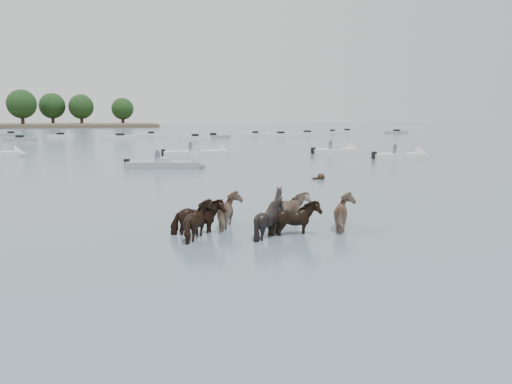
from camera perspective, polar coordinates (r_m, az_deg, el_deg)
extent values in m
plane|color=#495B6A|center=(13.99, -7.49, -6.79)|extent=(400.00, 400.00, 0.00)
imported|color=black|center=(16.02, -6.54, -3.22)|extent=(1.70, 0.87, 1.39)
imported|color=#A0846C|center=(17.00, -2.74, -2.46)|extent=(1.30, 1.49, 1.40)
imported|color=black|center=(17.82, 2.33, -1.90)|extent=(1.64, 1.57, 1.43)
imported|color=#856A5A|center=(17.84, 3.49, -2.06)|extent=(1.63, 0.85, 1.33)
imported|color=black|center=(15.47, -6.14, -3.63)|extent=(1.19, 1.39, 1.40)
imported|color=black|center=(15.60, 1.51, -3.38)|extent=(1.34, 1.20, 1.45)
imported|color=black|center=(15.84, 4.28, -3.38)|extent=(1.67, 0.89, 1.36)
imported|color=gray|center=(16.89, 10.15, -2.63)|extent=(1.22, 1.43, 1.42)
sphere|color=black|center=(29.78, 7.27, 1.66)|extent=(0.44, 0.44, 0.44)
cube|color=black|center=(29.69, 6.82, 1.46)|extent=(0.50, 0.22, 0.18)
cube|color=gray|center=(36.05, -10.28, 2.93)|extent=(5.34, 2.94, 0.55)
cone|color=gray|center=(35.65, -6.25, 2.95)|extent=(1.31, 1.79, 1.60)
cube|color=#99ADB7|center=(36.02, -10.30, 3.48)|extent=(1.08, 1.30, 0.35)
cube|color=black|center=(36.62, -14.21, 3.13)|extent=(0.43, 0.43, 0.60)
cylinder|color=#595966|center=(35.97, -10.94, 3.78)|extent=(0.36, 0.36, 0.70)
sphere|color=#595966|center=(35.94, -10.96, 4.49)|extent=(0.24, 0.24, 0.24)
cube|color=silver|center=(46.71, -6.83, 4.28)|extent=(5.69, 1.61, 0.55)
cone|color=silver|center=(47.21, -3.41, 4.37)|extent=(0.90, 1.60, 1.60)
cube|color=#99ADB7|center=(46.68, -6.84, 4.71)|extent=(0.80, 1.12, 0.35)
cube|color=black|center=(46.36, -10.32, 4.36)|extent=(0.35, 0.35, 0.60)
cylinder|color=#595966|center=(46.61, -7.33, 4.94)|extent=(0.36, 0.36, 0.70)
sphere|color=#595966|center=(46.59, -7.34, 5.49)|extent=(0.24, 0.24, 0.24)
cube|color=silver|center=(44.69, 15.66, 3.83)|extent=(4.56, 1.93, 0.55)
cone|color=silver|center=(45.72, 18.17, 3.82)|extent=(1.02, 1.66, 1.60)
cube|color=#99ADB7|center=(44.66, 15.68, 4.28)|extent=(0.88, 1.18, 0.35)
cube|color=black|center=(43.73, 13.05, 4.02)|extent=(0.38, 0.38, 0.60)
cylinder|color=#595966|center=(44.45, 15.24, 4.53)|extent=(0.36, 0.36, 0.70)
sphere|color=#595966|center=(44.42, 15.27, 5.11)|extent=(0.24, 0.24, 0.24)
cube|color=silver|center=(49.45, 8.72, 4.48)|extent=(4.57, 1.94, 0.55)
cone|color=silver|center=(50.54, 10.95, 4.51)|extent=(1.02, 1.67, 1.60)
cube|color=#99ADB7|center=(49.42, 8.73, 4.89)|extent=(0.89, 1.18, 0.35)
cube|color=black|center=(48.42, 6.40, 4.62)|extent=(0.38, 0.38, 0.60)
cylinder|color=#595966|center=(49.25, 8.31, 5.12)|extent=(0.36, 0.36, 0.70)
sphere|color=#595966|center=(49.23, 8.32, 5.64)|extent=(0.24, 0.24, 0.24)
cone|color=silver|center=(50.20, -24.78, 3.85)|extent=(0.97, 1.64, 1.60)
cube|color=gray|center=(98.20, -25.69, 5.76)|extent=(4.30, 2.71, 0.60)
cube|color=black|center=(98.19, -25.70, 5.98)|extent=(1.27, 1.27, 0.50)
cube|color=gray|center=(79.51, -24.85, 5.34)|extent=(4.30, 1.55, 0.60)
cube|color=black|center=(79.49, -24.87, 5.61)|extent=(1.01, 1.01, 0.50)
cube|color=silver|center=(88.27, -20.99, 5.81)|extent=(4.28, 2.91, 0.60)
cube|color=black|center=(88.25, -21.01, 6.06)|extent=(1.30, 1.30, 0.50)
cube|color=silver|center=(81.62, -14.94, 5.91)|extent=(5.88, 3.75, 0.60)
cube|color=black|center=(81.60, -14.95, 6.17)|extent=(1.32, 1.32, 0.50)
cube|color=silver|center=(89.39, -11.61, 6.24)|extent=(5.50, 2.10, 0.60)
cube|color=black|center=(89.38, -11.61, 6.48)|extent=(1.11, 1.11, 0.50)
cube|color=silver|center=(77.15, -6.81, 6.00)|extent=(4.61, 1.78, 0.60)
cube|color=black|center=(77.13, -6.82, 6.28)|extent=(1.06, 1.06, 0.50)
cube|color=gray|center=(80.67, -4.80, 6.14)|extent=(5.54, 2.03, 0.60)
cube|color=black|center=(80.66, -4.81, 6.41)|extent=(1.10, 1.10, 0.50)
cube|color=silver|center=(89.15, -0.08, 6.40)|extent=(5.22, 2.60, 0.60)
cube|color=black|center=(89.13, -0.08, 6.65)|extent=(1.20, 1.20, 0.50)
cube|color=silver|center=(87.88, 2.79, 6.36)|extent=(5.84, 2.62, 0.60)
cube|color=black|center=(87.87, 2.79, 6.61)|extent=(1.18, 1.18, 0.50)
cube|color=silver|center=(94.13, 5.73, 6.48)|extent=(5.01, 2.98, 0.60)
cube|color=black|center=(94.12, 5.74, 6.71)|extent=(1.27, 1.27, 0.50)
cube|color=silver|center=(101.12, 8.53, 6.58)|extent=(4.30, 3.02, 0.60)
cube|color=black|center=(101.11, 8.53, 6.79)|extent=(1.32, 1.32, 0.50)
cube|color=silver|center=(106.10, 10.13, 6.63)|extent=(4.29, 1.77, 0.60)
cube|color=black|center=(106.08, 10.14, 6.83)|extent=(1.06, 1.06, 0.50)
cube|color=gray|center=(103.87, 15.43, 6.41)|extent=(4.99, 2.41, 0.60)
cube|color=black|center=(103.86, 15.44, 6.62)|extent=(1.18, 1.18, 0.50)
cylinder|color=#382619|center=(161.85, -24.59, 7.21)|extent=(1.00, 1.00, 3.70)
sphere|color=black|center=(161.87, -24.70, 8.92)|extent=(8.22, 8.22, 8.22)
cylinder|color=#382619|center=(171.28, -21.72, 7.39)|extent=(1.00, 1.00, 3.52)
sphere|color=black|center=(171.29, -21.80, 8.92)|extent=(7.82, 7.82, 7.82)
cylinder|color=#382619|center=(167.74, -18.87, 7.50)|extent=(1.00, 1.00, 3.38)
sphere|color=black|center=(167.74, -18.95, 9.00)|extent=(7.51, 7.51, 7.51)
cylinder|color=#382619|center=(167.44, -14.63, 7.62)|extent=(1.00, 1.00, 3.05)
sphere|color=black|center=(167.44, -14.68, 8.98)|extent=(6.77, 6.77, 6.77)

